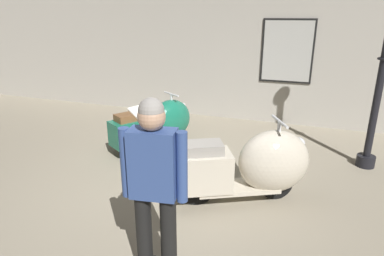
# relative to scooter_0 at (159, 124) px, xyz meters

# --- Properties ---
(ground_plane) EXTENTS (60.00, 60.00, 0.00)m
(ground_plane) POSITION_rel_scooter_0_xyz_m (0.61, -1.49, -0.44)
(ground_plane) COLOR gray
(showroom_back_wall) EXTENTS (18.00, 0.24, 3.45)m
(showroom_back_wall) POSITION_rel_scooter_0_xyz_m (0.61, 2.27, 1.29)
(showroom_back_wall) COLOR #ADA89E
(showroom_back_wall) RESTS_ON ground
(scooter_0) EXTENTS (1.21, 1.58, 0.96)m
(scooter_0) POSITION_rel_scooter_0_xyz_m (0.00, 0.00, 0.00)
(scooter_0) COLOR black
(scooter_0) RESTS_ON ground
(scooter_1) EXTENTS (1.81, 1.27, 1.09)m
(scooter_1) POSITION_rel_scooter_0_xyz_m (1.91, -1.29, 0.06)
(scooter_1) COLOR black
(scooter_1) RESTS_ON ground
(lamppost) EXTENTS (0.28, 0.28, 3.21)m
(lamppost) POSITION_rel_scooter_0_xyz_m (3.47, 0.36, 1.25)
(lamppost) COLOR black
(lamppost) RESTS_ON ground
(visitor_0) EXTENTS (0.57, 0.32, 1.71)m
(visitor_0) POSITION_rel_scooter_0_xyz_m (1.35, -2.92, 0.55)
(visitor_0) COLOR black
(visitor_0) RESTS_ON ground
(info_stanchion) EXTENTS (0.33, 0.38, 1.11)m
(info_stanchion) POSITION_rel_scooter_0_xyz_m (0.33, -1.24, 0.02)
(info_stanchion) COLOR #333338
(info_stanchion) RESTS_ON ground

